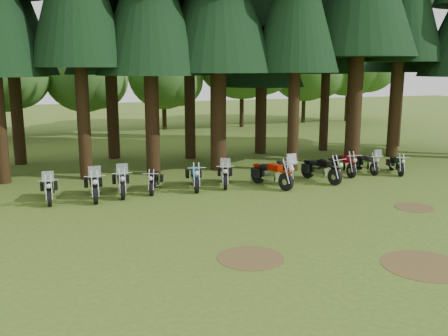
# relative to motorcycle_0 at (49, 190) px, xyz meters

# --- Properties ---
(ground) EXTENTS (120.00, 120.00, 0.00)m
(ground) POSITION_rel_motorcycle_0_xyz_m (7.95, -5.89, -0.46)
(ground) COLOR #3A5618
(ground) RESTS_ON ground
(pine_back_4) EXTENTS (4.94, 4.94, 13.78)m
(pine_back_4) POSITION_rel_motorcycle_0_xyz_m (11.99, 7.35, 7.79)
(pine_back_4) COLOR #322110
(pine_back_4) RESTS_ON ground
(decid_2) EXTENTS (6.72, 6.53, 8.40)m
(decid_2) POSITION_rel_motorcycle_0_xyz_m (-2.48, 18.89, 4.50)
(decid_2) COLOR #322110
(decid_2) RESTS_ON ground
(decid_3) EXTENTS (6.12, 5.95, 7.65)m
(decid_3) POSITION_rel_motorcycle_0_xyz_m (3.24, 19.24, 4.05)
(decid_3) COLOR #322110
(decid_3) RESTS_ON ground
(decid_4) EXTENTS (5.93, 5.76, 7.41)m
(decid_4) POSITION_rel_motorcycle_0_xyz_m (9.53, 20.43, 3.91)
(decid_4) COLOR #322110
(decid_4) RESTS_ON ground
(decid_5) EXTENTS (8.45, 8.21, 10.56)m
(decid_5) POSITION_rel_motorcycle_0_xyz_m (16.24, 19.82, 5.77)
(decid_5) COLOR #322110
(decid_5) RESTS_ON ground
(decid_6) EXTENTS (7.06, 6.86, 8.82)m
(decid_6) POSITION_rel_motorcycle_0_xyz_m (22.80, 21.11, 4.75)
(decid_6) COLOR #322110
(decid_6) RESTS_ON ground
(decid_7) EXTENTS (8.44, 8.20, 10.55)m
(decid_7) POSITION_rel_motorcycle_0_xyz_m (27.41, 20.94, 5.77)
(decid_7) COLOR #322110
(decid_7) RESTS_ON ground
(dirt_patch_0) EXTENTS (1.80, 1.80, 0.01)m
(dirt_patch_0) POSITION_rel_motorcycle_0_xyz_m (4.95, -7.89, -0.45)
(dirt_patch_0) COLOR #4C3D1E
(dirt_patch_0) RESTS_ON ground
(dirt_patch_1) EXTENTS (1.40, 1.40, 0.01)m
(dirt_patch_1) POSITION_rel_motorcycle_0_xyz_m (12.45, -5.39, -0.45)
(dirt_patch_1) COLOR #4C3D1E
(dirt_patch_1) RESTS_ON ground
(dirt_patch_2) EXTENTS (2.20, 2.20, 0.01)m
(dirt_patch_2) POSITION_rel_motorcycle_0_xyz_m (8.95, -9.89, -0.45)
(dirt_patch_2) COLOR #4C3D1E
(dirt_patch_2) RESTS_ON ground
(motorcycle_0) EXTENTS (0.41, 2.17, 1.37)m
(motorcycle_0) POSITION_rel_motorcycle_0_xyz_m (0.00, 0.00, 0.00)
(motorcycle_0) COLOR black
(motorcycle_0) RESTS_ON ground
(motorcycle_1) EXTENTS (0.45, 2.38, 1.50)m
(motorcycle_1) POSITION_rel_motorcycle_0_xyz_m (1.64, -0.17, 0.04)
(motorcycle_1) COLOR black
(motorcycle_1) RESTS_ON ground
(motorcycle_2) EXTENTS (0.53, 2.32, 1.46)m
(motorcycle_2) POSITION_rel_motorcycle_0_xyz_m (2.73, 0.12, 0.03)
(motorcycle_2) COLOR black
(motorcycle_2) RESTS_ON ground
(motorcycle_3) EXTENTS (0.79, 1.87, 0.79)m
(motorcycle_3) POSITION_rel_motorcycle_0_xyz_m (4.07, 0.19, -0.05)
(motorcycle_3) COLOR black
(motorcycle_3) RESTS_ON ground
(motorcycle_4) EXTENTS (0.59, 2.26, 0.93)m
(motorcycle_4) POSITION_rel_motorcycle_0_xyz_m (5.79, 0.15, 0.01)
(motorcycle_4) COLOR black
(motorcycle_4) RESTS_ON ground
(motorcycle_5) EXTENTS (0.98, 2.17, 1.39)m
(motorcycle_5) POSITION_rel_motorcycle_0_xyz_m (7.15, 0.16, 0.01)
(motorcycle_5) COLOR black
(motorcycle_5) RESTS_ON ground
(motorcycle_6) EXTENTS (1.09, 2.48, 1.58)m
(motorcycle_6) POSITION_rel_motorcycle_0_xyz_m (8.93, -0.72, 0.07)
(motorcycle_6) COLOR black
(motorcycle_6) RESTS_ON ground
(motorcycle_7) EXTENTS (0.67, 2.25, 1.41)m
(motorcycle_7) POSITION_rel_motorcycle_0_xyz_m (9.93, 0.13, 0.02)
(motorcycle_7) COLOR black
(motorcycle_7) RESTS_ON ground
(motorcycle_8) EXTENTS (0.74, 2.37, 0.98)m
(motorcycle_8) POSITION_rel_motorcycle_0_xyz_m (11.43, -0.52, 0.04)
(motorcycle_8) COLOR black
(motorcycle_8) RESTS_ON ground
(motorcycle_9) EXTENTS (0.38, 2.26, 0.92)m
(motorcycle_9) POSITION_rel_motorcycle_0_xyz_m (13.18, 0.44, 0.01)
(motorcycle_9) COLOR black
(motorcycle_9) RESTS_ON ground
(motorcycle_10) EXTENTS (0.47, 2.02, 1.27)m
(motorcycle_10) POSITION_rel_motorcycle_0_xyz_m (14.53, 0.43, -0.03)
(motorcycle_10) COLOR black
(motorcycle_10) RESTS_ON ground
(motorcycle_11) EXTENTS (0.82, 1.86, 0.79)m
(motorcycle_11) POSITION_rel_motorcycle_0_xyz_m (15.76, -0.21, -0.05)
(motorcycle_11) COLOR black
(motorcycle_11) RESTS_ON ground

